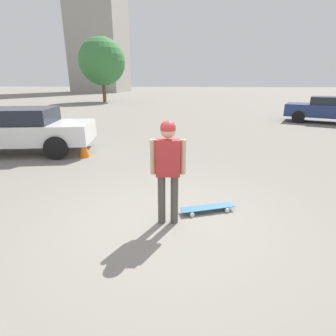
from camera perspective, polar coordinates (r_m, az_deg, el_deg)
The scene contains 8 objects.
ground_plane at distance 4.49m, azimuth -0.00°, elevation -11.71°, with size 220.00×220.00×0.00m, color gray.
person at distance 4.07m, azimuth -0.00°, elevation 1.33°, with size 0.24×0.55×1.71m.
skateboard at distance 4.85m, azimuth 8.60°, elevation -8.55°, with size 0.54×0.99×0.09m.
car_parked_near at distance 9.85m, azimuth -29.80°, elevation 7.29°, with size 2.73×4.93×1.44m.
car_parked_far at distance 17.56m, azimuth 31.25°, elevation 10.91°, with size 3.37×4.56×1.44m.
building_block_distant at distance 64.88m, azimuth -15.08°, elevation 30.92°, with size 12.73×9.72×33.91m.
tree_distant at distance 31.85m, azimuth -14.18°, elevation 21.54°, with size 5.05×5.05×6.83m.
traffic_cone at distance 8.52m, azimuth -17.88°, elevation 4.57°, with size 0.32×0.32×0.70m.
Camera 1 is at (3.86, 0.42, 2.25)m, focal length 28.00 mm.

